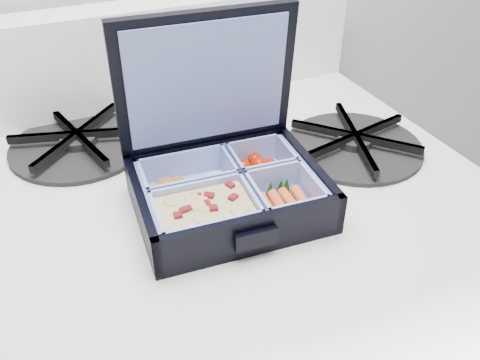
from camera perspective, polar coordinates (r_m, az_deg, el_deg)
name	(u,v)px	position (r m, az deg, el deg)	size (l,w,h in m)	color
bento_box	(229,193)	(0.57, -1.28, -1.45)	(0.21, 0.16, 0.05)	black
burner_grate	(355,140)	(0.71, 12.76, 4.43)	(0.19, 0.19, 0.03)	black
burner_grate_rear	(78,141)	(0.73, -17.70, 4.23)	(0.19, 0.19, 0.02)	black
fork	(195,144)	(0.70, -5.05, 4.05)	(0.02, 0.18, 0.01)	#B2B2BB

